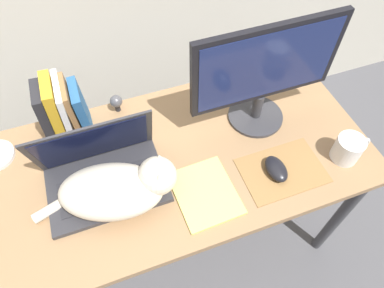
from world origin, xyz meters
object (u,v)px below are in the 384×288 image
at_px(cat, 119,189).
at_px(computer_mouse, 276,169).
at_px(book_row, 62,111).
at_px(notepad, 205,193).
at_px(webcam, 116,102).
at_px(external_monitor, 265,73).
at_px(mug, 348,149).
at_px(laptop, 103,172).

xyz_separation_m(cat, computer_mouse, (0.50, -0.08, -0.05)).
relative_size(book_row, notepad, 1.03).
height_order(cat, notepad, cat).
relative_size(book_row, webcam, 3.36).
distance_m(external_monitor, webcam, 0.55).
distance_m(cat, external_monitor, 0.59).
bearing_deg(computer_mouse, book_row, 146.23).
height_order(external_monitor, mug, external_monitor).
bearing_deg(book_row, notepad, -47.87).
relative_size(cat, book_row, 1.87).
bearing_deg(computer_mouse, mug, -5.34).
bearing_deg(laptop, external_monitor, 7.70).
distance_m(cat, mug, 0.76).
bearing_deg(notepad, webcam, 112.25).
bearing_deg(book_row, external_monitor, -14.39).
distance_m(laptop, book_row, 0.27).
xyz_separation_m(external_monitor, book_row, (-0.66, 0.17, -0.11)).
bearing_deg(computer_mouse, notepad, 178.70).
distance_m(book_row, mug, 0.97).
bearing_deg(notepad, laptop, 151.42).
bearing_deg(mug, computer_mouse, 174.66).
bearing_deg(external_monitor, book_row, 165.61).
height_order(computer_mouse, notepad, computer_mouse).
distance_m(laptop, external_monitor, 0.61).
distance_m(laptop, webcam, 0.31).
bearing_deg(cat, notepad, -15.49).
xyz_separation_m(external_monitor, mug, (0.21, -0.26, -0.17)).
height_order(external_monitor, book_row, external_monitor).
xyz_separation_m(laptop, computer_mouse, (0.53, -0.16, -0.03)).
relative_size(cat, mug, 3.40).
bearing_deg(book_row, computer_mouse, -33.77).
relative_size(computer_mouse, book_row, 0.43).
relative_size(book_row, mug, 1.82).
distance_m(laptop, computer_mouse, 0.56).
relative_size(laptop, notepad, 1.60).
height_order(notepad, mug, mug).
bearing_deg(notepad, cat, 164.51).
relative_size(webcam, mug, 0.54).
bearing_deg(cat, webcam, 79.48).
relative_size(laptop, external_monitor, 0.73).
xyz_separation_m(cat, notepad, (0.25, -0.07, -0.07)).
relative_size(computer_mouse, mug, 0.79).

